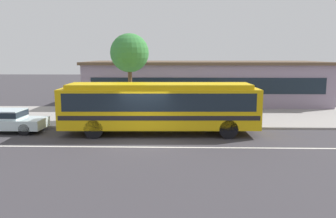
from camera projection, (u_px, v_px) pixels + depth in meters
The scene contains 8 objects.
ground_plane at pixel (143, 143), 17.21m from camera, with size 120.00×120.00×0.00m, color #3A373B.
sidewalk_slab at pixel (153, 116), 24.47m from camera, with size 60.00×8.00×0.12m, color gray.
lane_stripe_center at pixel (142, 147), 16.42m from camera, with size 56.00×0.16×0.01m, color silver.
transit_bus at pixel (160, 105), 18.92m from camera, with size 10.78×2.70×2.81m.
sedan_behind_bus at pixel (3, 119), 19.57m from camera, with size 4.60×1.86×1.29m.
pedestrian_waiting_near_sign at pixel (206, 105), 22.27m from camera, with size 0.41×0.41×1.71m.
street_tree_near_stop at pixel (130, 53), 22.54m from camera, with size 2.53×2.53×5.63m.
station_building at pixel (204, 83), 30.79m from camera, with size 20.48×7.95×3.78m.
Camera 1 is at (1.70, -16.70, 4.36)m, focal length 36.81 mm.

